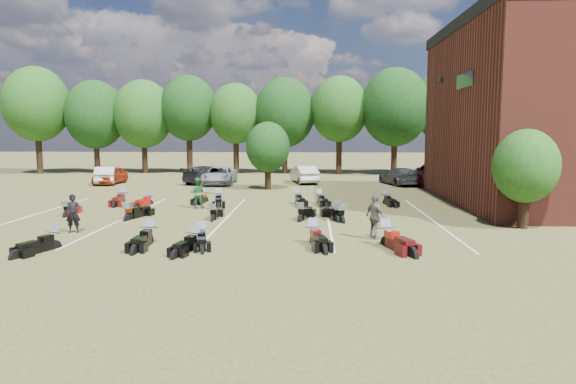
# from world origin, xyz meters

# --- Properties ---
(ground) EXTENTS (160.00, 160.00, 0.00)m
(ground) POSITION_xyz_m (0.00, 0.00, 0.00)
(ground) COLOR brown
(ground) RESTS_ON ground
(car_0) EXTENTS (1.79, 4.17, 1.40)m
(car_0) POSITION_xyz_m (-15.01, 18.75, 0.70)
(car_0) COLOR #962B0D
(car_0) RESTS_ON ground
(car_1) EXTENTS (2.76, 4.53, 1.41)m
(car_1) POSITION_xyz_m (-15.45, 18.86, 0.71)
(car_1) COLOR #B7B8BC
(car_1) RESTS_ON ground
(car_2) EXTENTS (2.40, 5.10, 1.41)m
(car_2) POSITION_xyz_m (-6.19, 18.95, 0.70)
(car_2) COLOR #92959A
(car_2) RESTS_ON ground
(car_3) EXTENTS (3.82, 5.33, 1.43)m
(car_3) POSITION_xyz_m (-7.34, 19.75, 0.72)
(car_3) COLOR black
(car_3) RESTS_ON ground
(car_4) EXTENTS (1.68, 3.80, 1.27)m
(car_4) POSITION_xyz_m (0.74, 20.24, 0.64)
(car_4) COLOR #0B1D4F
(car_4) RESTS_ON ground
(car_5) EXTENTS (2.55, 4.64, 1.45)m
(car_5) POSITION_xyz_m (0.58, 20.18, 0.73)
(car_5) COLOR #B1B2AD
(car_5) RESTS_ON ground
(car_6) EXTENTS (3.97, 6.23, 1.60)m
(car_6) POSITION_xyz_m (10.68, 19.36, 0.80)
(car_6) COLOR #4E040C
(car_6) RESTS_ON ground
(car_7) EXTENTS (3.08, 5.06, 1.37)m
(car_7) POSITION_xyz_m (8.15, 19.18, 0.69)
(car_7) COLOR #3B3B40
(car_7) RESTS_ON ground
(person_black) EXTENTS (0.67, 0.52, 1.65)m
(person_black) POSITION_xyz_m (-8.84, -0.84, 0.82)
(person_black) COLOR black
(person_black) RESTS_ON ground
(person_green) EXTENTS (0.89, 0.73, 1.71)m
(person_green) POSITION_xyz_m (-5.14, 6.22, 0.85)
(person_green) COLOR #266533
(person_green) RESTS_ON ground
(person_grey) EXTENTS (0.92, 1.13, 1.80)m
(person_grey) POSITION_xyz_m (3.70, -1.57, 0.90)
(person_grey) COLOR #625D54
(person_grey) RESTS_ON ground
(motorcycle_1) EXTENTS (1.39, 2.30, 1.22)m
(motorcycle_1) POSITION_xyz_m (-8.22, -3.77, 0.00)
(motorcycle_1) COLOR black
(motorcycle_1) RESTS_ON ground
(motorcycle_2) EXTENTS (1.13, 2.18, 1.16)m
(motorcycle_2) POSITION_xyz_m (-3.01, -2.70, 0.00)
(motorcycle_2) COLOR black
(motorcycle_2) RESTS_ON ground
(motorcycle_3) EXTENTS (0.74, 2.30, 1.28)m
(motorcycle_3) POSITION_xyz_m (-5.00, -2.77, 0.00)
(motorcycle_3) COLOR black
(motorcycle_3) RESTS_ON ground
(motorcycle_4) EXTENTS (1.10, 2.17, 1.16)m
(motorcycle_4) POSITION_xyz_m (-3.09, -3.51, 0.00)
(motorcycle_4) COLOR black
(motorcycle_4) RESTS_ON ground
(motorcycle_5) EXTENTS (1.24, 2.43, 1.29)m
(motorcycle_5) POSITION_xyz_m (1.26, -2.42, 0.00)
(motorcycle_5) COLOR black
(motorcycle_5) RESTS_ON ground
(motorcycle_6) EXTENTS (1.61, 2.65, 1.41)m
(motorcycle_6) POSITION_xyz_m (4.00, -2.76, 0.00)
(motorcycle_6) COLOR #40090B
(motorcycle_6) RESTS_ON ground
(motorcycle_7) EXTENTS (0.84, 2.09, 1.14)m
(motorcycle_7) POSITION_xyz_m (-11.09, 3.06, 0.00)
(motorcycle_7) COLOR maroon
(motorcycle_7) RESTS_ON ground
(motorcycle_8) EXTENTS (0.79, 2.25, 1.24)m
(motorcycle_8) POSITION_xyz_m (-7.66, 2.20, 0.00)
(motorcycle_8) COLOR black
(motorcycle_8) RESTS_ON ground
(motorcycle_9) EXTENTS (1.28, 2.29, 1.22)m
(motorcycle_9) POSITION_xyz_m (-7.57, 2.42, 0.00)
(motorcycle_9) COLOR black
(motorcycle_9) RESTS_ON ground
(motorcycle_10) EXTENTS (0.70, 2.11, 1.17)m
(motorcycle_10) POSITION_xyz_m (-3.52, 2.26, 0.00)
(motorcycle_10) COLOR black
(motorcycle_10) RESTS_ON ground
(motorcycle_11) EXTENTS (1.31, 2.41, 1.28)m
(motorcycle_11) POSITION_xyz_m (0.67, 2.34, 0.00)
(motorcycle_11) COLOR black
(motorcycle_11) RESTS_ON ground
(motorcycle_12) EXTENTS (1.36, 2.51, 1.34)m
(motorcycle_12) POSITION_xyz_m (2.38, 2.33, 0.00)
(motorcycle_12) COLOR black
(motorcycle_12) RESTS_ON ground
(motorcycle_13) EXTENTS (1.26, 2.37, 1.26)m
(motorcycle_13) POSITION_xyz_m (2.61, 2.08, 0.00)
(motorcycle_13) COLOR black
(motorcycle_13) RESTS_ON ground
(motorcycle_14) EXTENTS (0.94, 2.40, 1.31)m
(motorcycle_14) POSITION_xyz_m (-10.01, 7.97, 0.00)
(motorcycle_14) COLOR #490A0B
(motorcycle_14) RESTS_ON ground
(motorcycle_15) EXTENTS (1.02, 2.12, 1.14)m
(motorcycle_15) POSITION_xyz_m (-8.19, 7.38, 0.00)
(motorcycle_15) COLOR maroon
(motorcycle_15) RESTS_ON ground
(motorcycle_16) EXTENTS (1.19, 2.49, 1.34)m
(motorcycle_16) POSITION_xyz_m (-4.25, 7.72, 0.00)
(motorcycle_16) COLOR black
(motorcycle_16) RESTS_ON ground
(motorcycle_17) EXTENTS (1.06, 2.17, 1.16)m
(motorcycle_17) POSITION_xyz_m (-5.23, 8.78, 0.00)
(motorcycle_17) COLOR black
(motorcycle_17) RESTS_ON ground
(motorcycle_18) EXTENTS (1.13, 2.27, 1.21)m
(motorcycle_18) POSITION_xyz_m (1.66, 8.18, 0.00)
(motorcycle_18) COLOR black
(motorcycle_18) RESTS_ON ground
(motorcycle_19) EXTENTS (1.17, 2.26, 1.21)m
(motorcycle_19) POSITION_xyz_m (0.34, 8.43, 0.00)
(motorcycle_19) COLOR black
(motorcycle_19) RESTS_ON ground
(motorcycle_20) EXTENTS (1.06, 2.12, 1.13)m
(motorcycle_20) POSITION_xyz_m (5.53, 8.33, 0.00)
(motorcycle_20) COLOR black
(motorcycle_20) RESTS_ON ground
(tree_line) EXTENTS (56.00, 6.00, 9.79)m
(tree_line) POSITION_xyz_m (-1.00, 29.00, 6.31)
(tree_line) COLOR black
(tree_line) RESTS_ON ground
(young_tree_near_building) EXTENTS (2.80, 2.80, 4.16)m
(young_tree_near_building) POSITION_xyz_m (10.50, 1.00, 2.75)
(young_tree_near_building) COLOR black
(young_tree_near_building) RESTS_ON ground
(young_tree_midfield) EXTENTS (3.20, 3.20, 4.70)m
(young_tree_midfield) POSITION_xyz_m (-2.00, 15.50, 3.09)
(young_tree_midfield) COLOR black
(young_tree_midfield) RESTS_ON ground
(parking_lines) EXTENTS (20.10, 14.00, 0.01)m
(parking_lines) POSITION_xyz_m (-3.00, 3.00, 0.01)
(parking_lines) COLOR silver
(parking_lines) RESTS_ON ground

